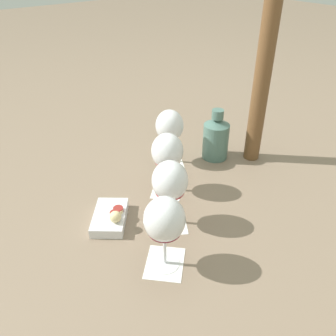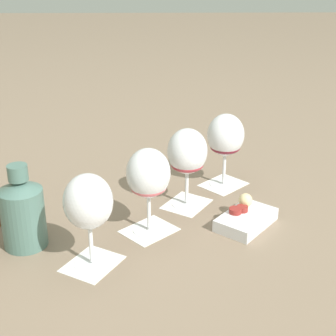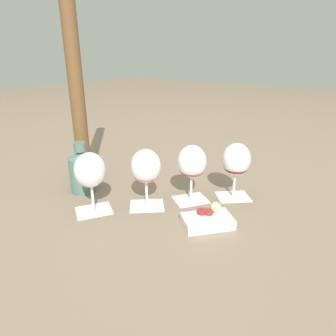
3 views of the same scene
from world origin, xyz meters
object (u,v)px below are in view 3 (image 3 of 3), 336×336
object	(u,v)px
umbrella_pole	(75,80)
ceramic_vase	(82,170)
snack_dish	(208,220)
wine_glass_2	(192,164)
wine_glass_3	(236,161)
wine_glass_0	(90,173)
wine_glass_1	(146,169)

from	to	relation	value
umbrella_pole	ceramic_vase	bearing A→B (deg)	-39.13
ceramic_vase	snack_dish	world-z (taller)	ceramic_vase
wine_glass_2	ceramic_vase	world-z (taller)	wine_glass_2
wine_glass_3	wine_glass_0	bearing A→B (deg)	-129.78
wine_glass_1	snack_dish	world-z (taller)	wine_glass_1
wine_glass_0	wine_glass_1	distance (m)	0.17
wine_glass_1	wine_glass_3	bearing A→B (deg)	50.74
wine_glass_3	ceramic_vase	xyz separation A→B (m)	(-0.45, -0.29, -0.05)
wine_glass_2	ceramic_vase	xyz separation A→B (m)	(-0.35, -0.18, -0.05)
wine_glass_2	ceramic_vase	size ratio (longest dim) A/B	1.05
ceramic_vase	snack_dish	distance (m)	0.49
wine_glass_0	wine_glass_3	xyz separation A→B (m)	(0.31, 0.37, 0.00)
snack_dish	umbrella_pole	bearing A→B (deg)	179.35
wine_glass_0	umbrella_pole	bearing A→B (deg)	147.55
wine_glass_1	snack_dish	size ratio (longest dim) A/B	1.16
wine_glass_1	snack_dish	xyz separation A→B (m)	(0.22, 0.02, -0.11)
wine_glass_2	snack_dish	distance (m)	0.20
ceramic_vase	snack_dish	bearing A→B (deg)	9.15
snack_dish	wine_glass_3	bearing A→B (deg)	96.63
snack_dish	ceramic_vase	bearing A→B (deg)	-170.85
wine_glass_3	snack_dish	size ratio (longest dim) A/B	1.16
wine_glass_0	snack_dish	size ratio (longest dim) A/B	1.16
umbrella_pole	wine_glass_0	bearing A→B (deg)	-32.45
wine_glass_1	wine_glass_3	world-z (taller)	same
wine_glass_3	umbrella_pole	distance (m)	0.65
umbrella_pole	wine_glass_3	bearing A→B (deg)	20.37
ceramic_vase	wine_glass_2	bearing A→B (deg)	27.10
wine_glass_1	umbrella_pole	distance (m)	0.44
ceramic_vase	umbrella_pole	xyz separation A→B (m)	(-0.10, 0.08, 0.30)
wine_glass_0	ceramic_vase	size ratio (longest dim) A/B	1.05
wine_glass_3	umbrella_pole	xyz separation A→B (m)	(-0.56, -0.21, 0.25)
wine_glass_1	snack_dish	bearing A→B (deg)	6.20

